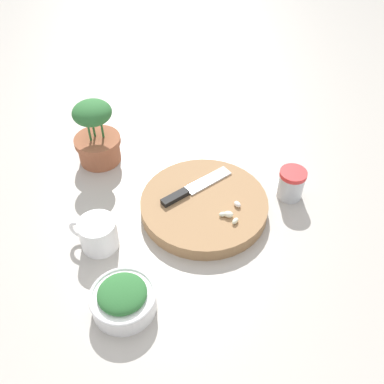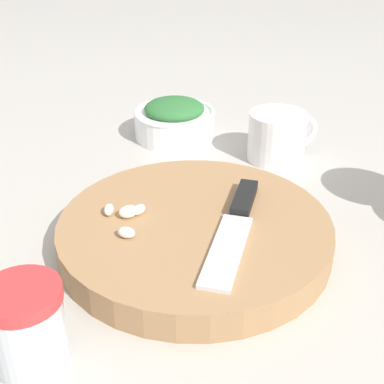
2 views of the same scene
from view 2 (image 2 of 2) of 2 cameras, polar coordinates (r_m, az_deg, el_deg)
ground_plane at (r=0.68m, az=3.53°, el=-3.44°), size 5.00×5.00×0.00m
cutting_board at (r=0.63m, az=0.30°, el=-4.41°), size 0.32×0.32×0.04m
chef_knife at (r=0.61m, az=4.70°, el=-3.37°), size 0.21×0.04×0.01m
garlic_cloves at (r=0.62m, az=-7.05°, el=-2.50°), size 0.07×0.06×0.01m
herb_bowl at (r=0.91m, az=-1.89°, el=7.75°), size 0.14×0.14×0.07m
spice_jar at (r=0.50m, az=-17.19°, el=-13.53°), size 0.07×0.07×0.08m
coffee_mug at (r=0.84m, az=9.13°, el=5.88°), size 0.09×0.10×0.08m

